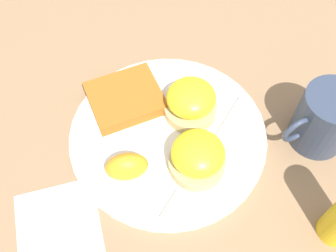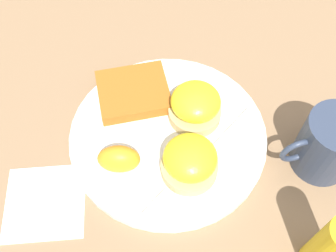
# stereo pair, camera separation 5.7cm
# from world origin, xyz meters

# --- Properties ---
(ground_plane) EXTENTS (1.10, 1.10, 0.00)m
(ground_plane) POSITION_xyz_m (0.00, 0.00, 0.00)
(ground_plane) COLOR #846647
(plate) EXTENTS (0.30, 0.30, 0.01)m
(plate) POSITION_xyz_m (0.00, 0.00, 0.01)
(plate) COLOR silver
(plate) RESTS_ON ground_plane
(sandwich_benedict_left) EXTENTS (0.08, 0.08, 0.06)m
(sandwich_benedict_left) POSITION_xyz_m (-0.01, 0.07, 0.04)
(sandwich_benedict_left) COLOR tan
(sandwich_benedict_left) RESTS_ON plate
(sandwich_benedict_right) EXTENTS (0.08, 0.08, 0.06)m
(sandwich_benedict_right) POSITION_xyz_m (-0.05, -0.02, 0.04)
(sandwich_benedict_right) COLOR tan
(sandwich_benedict_right) RESTS_ON plate
(hashbrown_patty) EXTENTS (0.11, 0.10, 0.02)m
(hashbrown_patty) POSITION_xyz_m (0.04, -0.08, 0.02)
(hashbrown_patty) COLOR #9F561B
(hashbrown_patty) RESTS_ON plate
(orange_wedge) EXTENTS (0.07, 0.05, 0.04)m
(orange_wedge) POSITION_xyz_m (0.08, 0.04, 0.04)
(orange_wedge) COLOR orange
(orange_wedge) RESTS_ON plate
(fork) EXTENTS (0.21, 0.15, 0.00)m
(fork) POSITION_xyz_m (-0.02, 0.07, 0.02)
(fork) COLOR silver
(fork) RESTS_ON plate
(cup) EXTENTS (0.12, 0.08, 0.10)m
(cup) POSITION_xyz_m (-0.20, 0.10, 0.05)
(cup) COLOR #2D384C
(cup) RESTS_ON ground_plane
(napkin) EXTENTS (0.13, 0.13, 0.00)m
(napkin) POSITION_xyz_m (0.19, 0.06, 0.00)
(napkin) COLOR white
(napkin) RESTS_ON ground_plane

